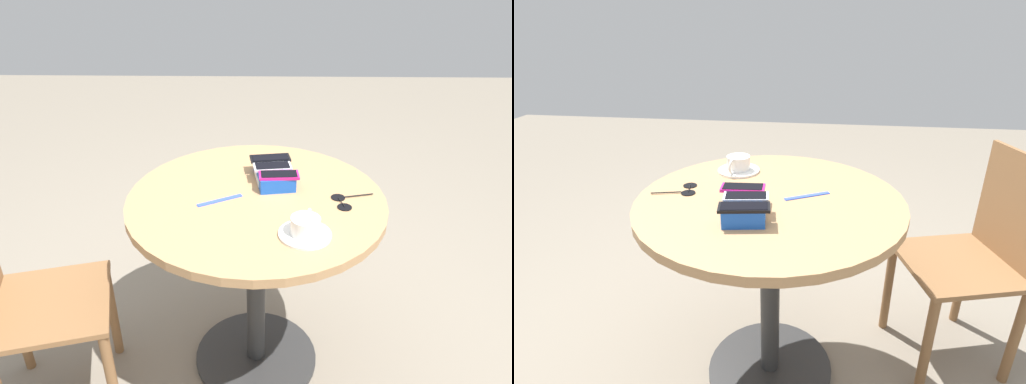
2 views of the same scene
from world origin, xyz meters
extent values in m
plane|color=gray|center=(0.00, 0.00, 0.00)|extent=(8.00, 8.00, 0.00)
cylinder|color=#2D2D2D|center=(0.00, 0.00, 0.01)|extent=(0.48, 0.48, 0.02)
cylinder|color=#2D2D2D|center=(0.00, 0.00, 0.37)|extent=(0.07, 0.07, 0.70)
cylinder|color=tan|center=(0.00, 0.00, 0.73)|extent=(0.86, 0.86, 0.03)
cube|color=blue|center=(-0.12, 0.06, 0.77)|extent=(0.21, 0.15, 0.05)
cube|color=white|center=(-0.11, 0.00, 0.76)|extent=(0.11, 0.02, 0.02)
cube|color=black|center=(-0.19, 0.05, 0.80)|extent=(0.08, 0.15, 0.01)
cube|color=black|center=(-0.19, 0.05, 0.80)|extent=(0.07, 0.14, 0.00)
cube|color=silver|center=(-0.12, 0.05, 0.80)|extent=(0.08, 0.14, 0.01)
cube|color=black|center=(-0.12, 0.05, 0.80)|extent=(0.07, 0.12, 0.00)
cube|color=#D11975|center=(-0.06, 0.08, 0.80)|extent=(0.07, 0.14, 0.01)
cube|color=black|center=(-0.06, 0.08, 0.80)|extent=(0.06, 0.12, 0.00)
cylinder|color=white|center=(0.22, 0.15, 0.75)|extent=(0.16, 0.16, 0.01)
cylinder|color=white|center=(0.22, 0.15, 0.78)|extent=(0.09, 0.09, 0.05)
cylinder|color=brown|center=(0.22, 0.15, 0.80)|extent=(0.08, 0.08, 0.00)
torus|color=white|center=(0.18, 0.16, 0.78)|extent=(0.06, 0.02, 0.06)
cube|color=blue|center=(0.03, -0.12, 0.75)|extent=(0.09, 0.15, 0.00)
cylinder|color=black|center=(0.06, 0.28, 0.75)|extent=(0.05, 0.05, 0.00)
cylinder|color=black|center=(0.00, 0.27, 0.75)|extent=(0.05, 0.05, 0.00)
cylinder|color=black|center=(0.03, 0.28, 0.75)|extent=(0.06, 0.02, 0.00)
cylinder|color=black|center=(-0.01, 0.34, 0.75)|extent=(0.03, 0.10, 0.00)
cube|color=brown|center=(0.18, -0.68, 0.43)|extent=(0.47, 0.47, 0.02)
cube|color=brown|center=(0.23, -0.86, 0.65)|extent=(0.36, 0.11, 0.41)
cylinder|color=brown|center=(0.30, -0.47, 0.21)|extent=(0.04, 0.04, 0.42)
cylinder|color=brown|center=(-0.03, -0.56, 0.21)|extent=(0.04, 0.04, 0.42)
cylinder|color=brown|center=(0.39, -0.80, 0.21)|extent=(0.04, 0.04, 0.42)
cylinder|color=brown|center=(0.06, -0.89, 0.21)|extent=(0.04, 0.04, 0.42)
camera|label=1|loc=(1.43, 0.03, 1.56)|focal=35.00mm
camera|label=2|loc=(-1.15, -0.15, 1.28)|focal=28.00mm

